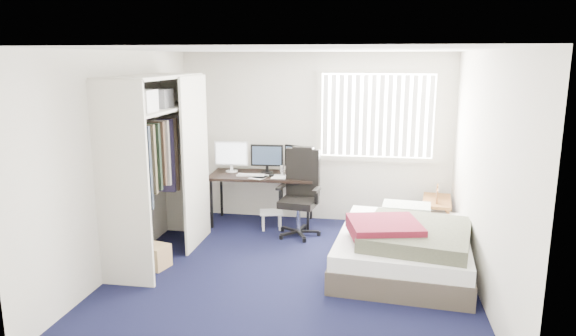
{
  "coord_description": "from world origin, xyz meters",
  "views": [
    {
      "loc": [
        0.88,
        -5.41,
        2.42
      ],
      "look_at": [
        -0.12,
        0.4,
        1.15
      ],
      "focal_mm": 32.0,
      "sensor_mm": 36.0,
      "label": 1
    }
  ],
  "objects_px": {
    "desk": "(263,172)",
    "nightstand": "(437,204)",
    "bed": "(404,246)",
    "office_chair": "(300,202)"
  },
  "relations": [
    {
      "from": "desk",
      "to": "nightstand",
      "type": "distance_m",
      "value": 2.5
    },
    {
      "from": "nightstand",
      "to": "bed",
      "type": "relative_size",
      "value": 0.37
    },
    {
      "from": "bed",
      "to": "nightstand",
      "type": "bearing_deg",
      "value": 68.56
    },
    {
      "from": "desk",
      "to": "office_chair",
      "type": "distance_m",
      "value": 0.79
    },
    {
      "from": "desk",
      "to": "nightstand",
      "type": "xyz_separation_m",
      "value": [
        2.47,
        -0.13,
        -0.33
      ]
    },
    {
      "from": "office_chair",
      "to": "bed",
      "type": "height_order",
      "value": "office_chair"
    },
    {
      "from": "desk",
      "to": "nightstand",
      "type": "relative_size",
      "value": 1.98
    },
    {
      "from": "desk",
      "to": "nightstand",
      "type": "bearing_deg",
      "value": -3.09
    },
    {
      "from": "nightstand",
      "to": "bed",
      "type": "height_order",
      "value": "nightstand"
    },
    {
      "from": "office_chair",
      "to": "bed",
      "type": "distance_m",
      "value": 1.7
    }
  ]
}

